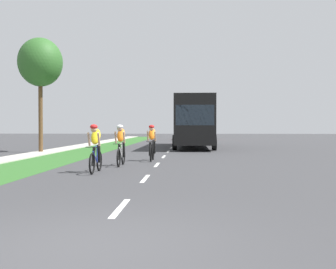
# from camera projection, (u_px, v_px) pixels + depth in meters

# --- Properties ---
(ground_plane) EXTENTS (120.00, 120.00, 0.00)m
(ground_plane) POSITION_uv_depth(u_px,v_px,m) (168.00, 151.00, 25.15)
(ground_plane) COLOR #38383A
(grass_verge) EXTENTS (2.72, 70.00, 0.01)m
(grass_verge) POSITION_uv_depth(u_px,v_px,m) (89.00, 151.00, 25.40)
(grass_verge) COLOR #2D6026
(grass_verge) RESTS_ON ground_plane
(sidewalk_concrete) EXTENTS (1.48, 70.00, 0.10)m
(sidewalk_concrete) POSITION_uv_depth(u_px,v_px,m) (55.00, 151.00, 25.51)
(sidewalk_concrete) COLOR #B2ADA3
(sidewalk_concrete) RESTS_ON ground_plane
(lane_markings_center) EXTENTS (0.12, 53.49, 0.01)m
(lane_markings_center) POSITION_uv_depth(u_px,v_px,m) (171.00, 148.00, 29.14)
(lane_markings_center) COLOR white
(lane_markings_center) RESTS_ON ground_plane
(cyclist_lead) EXTENTS (0.42, 1.72, 1.58)m
(cyclist_lead) POSITION_uv_depth(u_px,v_px,m) (96.00, 148.00, 13.45)
(cyclist_lead) COLOR black
(cyclist_lead) RESTS_ON ground_plane
(cyclist_trailing) EXTENTS (0.42, 1.72, 1.58)m
(cyclist_trailing) POSITION_uv_depth(u_px,v_px,m) (121.00, 145.00, 15.79)
(cyclist_trailing) COLOR black
(cyclist_trailing) RESTS_ON ground_plane
(cyclist_distant) EXTENTS (0.42, 1.72, 1.58)m
(cyclist_distant) POSITION_uv_depth(u_px,v_px,m) (152.00, 142.00, 18.06)
(cyclist_distant) COLOR black
(cyclist_distant) RESTS_ON ground_plane
(bus_black) EXTENTS (2.78, 11.60, 3.48)m
(bus_black) POSITION_uv_depth(u_px,v_px,m) (194.00, 120.00, 29.89)
(bus_black) COLOR black
(bus_black) RESTS_ON ground_plane
(suv_red) EXTENTS (2.15, 4.70, 1.79)m
(suv_red) POSITION_uv_depth(u_px,v_px,m) (190.00, 131.00, 47.80)
(suv_red) COLOR red
(suv_red) RESTS_ON ground_plane
(street_tree_near) EXTENTS (2.55, 2.55, 6.63)m
(street_tree_near) POSITION_uv_depth(u_px,v_px,m) (40.00, 63.00, 23.86)
(street_tree_near) COLOR brown
(street_tree_near) RESTS_ON ground_plane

